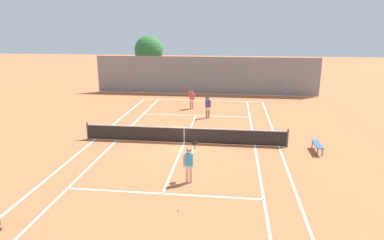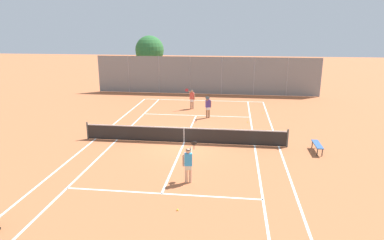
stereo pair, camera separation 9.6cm
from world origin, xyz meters
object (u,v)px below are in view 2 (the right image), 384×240
at_px(loose_tennis_ball_0, 263,113).
at_px(loose_tennis_ball_1, 177,210).
at_px(courtside_bench, 317,145).
at_px(player_near_side, 188,163).
at_px(loose_tennis_ball_2, 118,126).
at_px(loose_tennis_ball_3, 248,122).
at_px(tree_behind_left, 149,51).
at_px(player_far_left, 192,98).
at_px(tennis_net, 184,135).
at_px(player_far_right, 208,106).

distance_m(loose_tennis_ball_0, loose_tennis_ball_1, 15.91).
bearing_deg(courtside_bench, player_near_side, -144.63).
xyz_separation_m(loose_tennis_ball_2, loose_tennis_ball_3, (8.89, 2.13, 0.00)).
bearing_deg(loose_tennis_ball_0, loose_tennis_ball_3, -115.03).
height_order(loose_tennis_ball_2, tree_behind_left, tree_behind_left).
height_order(player_near_side, player_far_left, same).
bearing_deg(tennis_net, tree_behind_left, 109.61).
bearing_deg(courtside_bench, loose_tennis_ball_0, 105.53).
bearing_deg(player_far_right, player_far_left, 119.80).
bearing_deg(loose_tennis_ball_2, loose_tennis_ball_0, 25.69).
xyz_separation_m(player_near_side, loose_tennis_ball_0, (4.22, 12.89, -0.89)).
xyz_separation_m(loose_tennis_ball_1, loose_tennis_ball_2, (-5.87, 10.42, 0.00)).
bearing_deg(loose_tennis_ball_0, player_near_side, -108.12).
xyz_separation_m(loose_tennis_ball_0, loose_tennis_ball_2, (-10.18, -4.90, 0.00)).
xyz_separation_m(loose_tennis_ball_0, courtside_bench, (2.30, -8.26, 0.38)).
bearing_deg(loose_tennis_ball_1, courtside_bench, 46.91).
height_order(player_near_side, loose_tennis_ball_2, player_near_side).
relative_size(player_far_right, courtside_bench, 1.18).
relative_size(player_far_right, tree_behind_left, 0.31).
xyz_separation_m(tennis_net, loose_tennis_ball_3, (3.89, 4.91, -0.48)).
height_order(loose_tennis_ball_3, tree_behind_left, tree_behind_left).
height_order(loose_tennis_ball_0, courtside_bench, courtside_bench).
bearing_deg(courtside_bench, loose_tennis_ball_3, 123.12).
relative_size(loose_tennis_ball_1, tree_behind_left, 0.01).
relative_size(player_near_side, loose_tennis_ball_2, 26.88).
bearing_deg(loose_tennis_ball_3, courtside_bench, -56.88).
distance_m(player_far_right, courtside_bench, 9.16).
bearing_deg(tennis_net, loose_tennis_ball_2, 150.95).
bearing_deg(loose_tennis_ball_2, player_far_right, 27.08).
bearing_deg(loose_tennis_ball_2, player_near_side, -53.29).
bearing_deg(loose_tennis_ball_3, tree_behind_left, 127.08).
relative_size(tennis_net, loose_tennis_ball_2, 181.82).
bearing_deg(player_far_left, player_near_side, -83.55).
bearing_deg(loose_tennis_ball_0, tennis_net, -124.01).
bearing_deg(loose_tennis_ball_1, player_near_side, 87.97).
distance_m(tennis_net, loose_tennis_ball_2, 5.74).
bearing_deg(loose_tennis_ball_0, loose_tennis_ball_1, -105.69).
relative_size(loose_tennis_ball_0, courtside_bench, 0.04).
xyz_separation_m(tennis_net, player_far_left, (-0.59, 8.53, 0.42)).
distance_m(tennis_net, tree_behind_left, 20.48).
bearing_deg(player_near_side, loose_tennis_ball_0, 71.88).
height_order(player_far_left, loose_tennis_ball_3, player_far_left).
height_order(loose_tennis_ball_0, loose_tennis_ball_1, same).
distance_m(loose_tennis_ball_3, courtside_bench, 6.58).
bearing_deg(loose_tennis_ball_2, player_far_left, 52.54).
height_order(loose_tennis_ball_3, courtside_bench, courtside_bench).
bearing_deg(courtside_bench, player_far_right, 135.46).
relative_size(loose_tennis_ball_1, loose_tennis_ball_2, 1.00).
distance_m(player_far_left, loose_tennis_ball_2, 7.30).
distance_m(player_far_right, loose_tennis_ball_2, 6.75).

